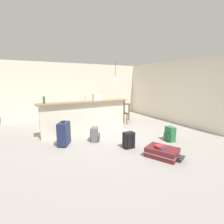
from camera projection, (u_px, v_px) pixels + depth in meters
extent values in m
cube|color=gray|center=(110.00, 134.00, 5.59)|extent=(13.00, 13.00, 0.05)
cube|color=silver|center=(80.00, 91.00, 7.98)|extent=(6.60, 0.10, 2.50)
cube|color=silver|center=(171.00, 92.00, 7.04)|extent=(0.10, 6.00, 2.50)
cube|color=silver|center=(86.00, 118.00, 5.51)|extent=(2.80, 0.20, 1.02)
cube|color=#93704C|center=(85.00, 102.00, 5.41)|extent=(2.96, 0.40, 0.05)
cylinder|color=#2D6B38|center=(44.00, 100.00, 4.80)|extent=(0.06, 0.06, 0.21)
cylinder|color=silver|center=(86.00, 98.00, 5.39)|extent=(0.06, 0.06, 0.20)
cylinder|color=silver|center=(119.00, 95.00, 6.02)|extent=(0.07, 0.07, 0.29)
cube|color=silver|center=(97.00, 97.00, 5.64)|extent=(0.26, 0.18, 0.22)
cube|color=brown|center=(115.00, 104.00, 7.29)|extent=(1.10, 0.80, 0.04)
cylinder|color=brown|center=(109.00, 115.00, 6.84)|extent=(0.06, 0.06, 0.70)
cylinder|color=brown|center=(129.00, 113.00, 7.30)|extent=(0.06, 0.06, 0.70)
cylinder|color=brown|center=(102.00, 112.00, 7.42)|extent=(0.06, 0.06, 0.70)
cylinder|color=brown|center=(121.00, 110.00, 7.88)|extent=(0.06, 0.06, 0.70)
cube|color=#4C331E|center=(122.00, 113.00, 6.76)|extent=(0.46, 0.46, 0.04)
cube|color=#4C331E|center=(120.00, 106.00, 6.88)|extent=(0.40, 0.10, 0.48)
cylinder|color=#4C331E|center=(120.00, 120.00, 6.60)|extent=(0.04, 0.04, 0.41)
cylinder|color=#4C331E|center=(127.00, 119.00, 6.70)|extent=(0.04, 0.04, 0.41)
cylinder|color=#4C331E|center=(117.00, 118.00, 6.90)|extent=(0.04, 0.04, 0.41)
cylinder|color=#4C331E|center=(124.00, 117.00, 7.00)|extent=(0.04, 0.04, 0.41)
cylinder|color=black|center=(116.00, 70.00, 7.06)|extent=(0.01, 0.01, 0.64)
cone|color=white|center=(116.00, 78.00, 7.13)|extent=(0.34, 0.34, 0.14)
sphere|color=white|center=(116.00, 80.00, 7.15)|extent=(0.07, 0.07, 0.07)
cube|color=maroon|center=(162.00, 152.00, 3.83)|extent=(0.73, 0.82, 0.22)
cube|color=gray|center=(162.00, 152.00, 3.83)|extent=(0.74, 0.84, 0.02)
cube|color=#2D2D33|center=(181.00, 157.00, 3.59)|extent=(0.22, 0.20, 0.02)
cube|color=slate|center=(95.00, 134.00, 4.79)|extent=(0.30, 0.33, 0.42)
cube|color=#515155|center=(98.00, 137.00, 4.80)|extent=(0.17, 0.22, 0.19)
cube|color=black|center=(91.00, 136.00, 4.73)|extent=(0.04, 0.04, 0.36)
cube|color=black|center=(92.00, 134.00, 4.87)|extent=(0.04, 0.04, 0.36)
cube|color=#286B3D|center=(170.00, 134.00, 4.83)|extent=(0.21, 0.30, 0.42)
cube|color=#205530|center=(167.00, 137.00, 4.80)|extent=(0.08, 0.23, 0.19)
cube|color=black|center=(171.00, 134.00, 4.93)|extent=(0.03, 0.04, 0.36)
cube|color=black|center=(175.00, 135.00, 4.80)|extent=(0.03, 0.04, 0.36)
cube|color=#1E284C|center=(64.00, 133.00, 4.49)|extent=(0.43, 0.50, 0.60)
cylinder|color=black|center=(67.00, 141.00, 4.74)|extent=(0.06, 0.07, 0.06)
cylinder|color=black|center=(62.00, 147.00, 4.36)|extent=(0.06, 0.07, 0.06)
cube|color=#232328|center=(63.00, 122.00, 4.44)|extent=(0.11, 0.14, 0.04)
cube|color=black|center=(129.00, 140.00, 4.33)|extent=(0.29, 0.19, 0.42)
cube|color=black|center=(127.00, 141.00, 4.44)|extent=(0.22, 0.07, 0.19)
cube|color=black|center=(133.00, 142.00, 4.27)|extent=(0.04, 0.03, 0.36)
cube|color=black|center=(128.00, 143.00, 4.21)|extent=(0.04, 0.03, 0.36)
cube|color=#334C99|center=(162.00, 147.00, 3.81)|extent=(0.24, 0.19, 0.03)
cube|color=#AD2D2D|center=(160.00, 146.00, 3.81)|extent=(0.22, 0.17, 0.03)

